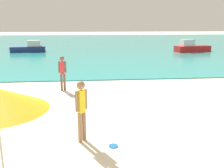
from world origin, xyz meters
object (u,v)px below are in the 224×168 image
object	(u,v)px
person_standing	(81,108)
person_distant	(62,71)
frisbee	(113,146)
boat_far	(29,48)
boat_near	(191,47)

from	to	relation	value
person_standing	person_distant	distance (m)	5.79
frisbee	boat_far	bearing A→B (deg)	107.16
person_standing	boat_far	bearing A→B (deg)	-115.46
frisbee	boat_far	xyz separation A→B (m)	(-7.35, 23.81, 0.50)
person_distant	boat_near	bearing A→B (deg)	-126.07
person_distant	boat_near	size ratio (longest dim) A/B	0.39
person_distant	boat_far	xyz separation A→B (m)	(-5.46, 17.71, -0.47)
person_standing	frisbee	xyz separation A→B (m)	(0.85, -0.40, -0.99)
boat_far	frisbee	bearing A→B (deg)	100.19
frisbee	person_distant	bearing A→B (deg)	107.26
person_standing	person_distant	world-z (taller)	person_standing
boat_near	person_standing	bearing A→B (deg)	-132.11
person_standing	frisbee	distance (m)	1.36
person_standing	person_distant	bearing A→B (deg)	-120.57
frisbee	boat_far	size ratio (longest dim) A/B	0.07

